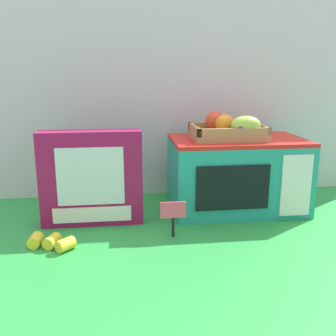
{
  "coord_description": "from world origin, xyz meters",
  "views": [
    {
      "loc": [
        -0.18,
        -1.12,
        0.43
      ],
      "look_at": [
        -0.04,
        0.0,
        0.15
      ],
      "focal_mm": 40.88,
      "sensor_mm": 36.0,
      "label": 1
    }
  ],
  "objects_px": {
    "cookie_set_box": "(92,178)",
    "loose_toy_banana": "(51,242)",
    "toy_microwave": "(237,174)",
    "price_sign": "(173,214)",
    "food_groups_crate": "(229,129)"
  },
  "relations": [
    {
      "from": "toy_microwave",
      "to": "loose_toy_banana",
      "type": "bearing_deg",
      "value": -157.33
    },
    {
      "from": "food_groups_crate",
      "to": "toy_microwave",
      "type": "bearing_deg",
      "value": 24.37
    },
    {
      "from": "food_groups_crate",
      "to": "price_sign",
      "type": "height_order",
      "value": "food_groups_crate"
    },
    {
      "from": "toy_microwave",
      "to": "loose_toy_banana",
      "type": "height_order",
      "value": "toy_microwave"
    },
    {
      "from": "cookie_set_box",
      "to": "price_sign",
      "type": "relative_size",
      "value": 2.93
    },
    {
      "from": "price_sign",
      "to": "loose_toy_banana",
      "type": "distance_m",
      "value": 0.32
    },
    {
      "from": "cookie_set_box",
      "to": "price_sign",
      "type": "distance_m",
      "value": 0.27
    },
    {
      "from": "toy_microwave",
      "to": "loose_toy_banana",
      "type": "distance_m",
      "value": 0.61
    },
    {
      "from": "toy_microwave",
      "to": "cookie_set_box",
      "type": "bearing_deg",
      "value": -170.88
    },
    {
      "from": "price_sign",
      "to": "cookie_set_box",
      "type": "bearing_deg",
      "value": 150.09
    },
    {
      "from": "loose_toy_banana",
      "to": "cookie_set_box",
      "type": "bearing_deg",
      "value": 58.51
    },
    {
      "from": "food_groups_crate",
      "to": "loose_toy_banana",
      "type": "bearing_deg",
      "value": -157.45
    },
    {
      "from": "toy_microwave",
      "to": "loose_toy_banana",
      "type": "xyz_separation_m",
      "value": [
        -0.55,
        -0.23,
        -0.1
      ]
    },
    {
      "from": "cookie_set_box",
      "to": "loose_toy_banana",
      "type": "relative_size",
      "value": 2.33
    },
    {
      "from": "food_groups_crate",
      "to": "loose_toy_banana",
      "type": "distance_m",
      "value": 0.61
    }
  ]
}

